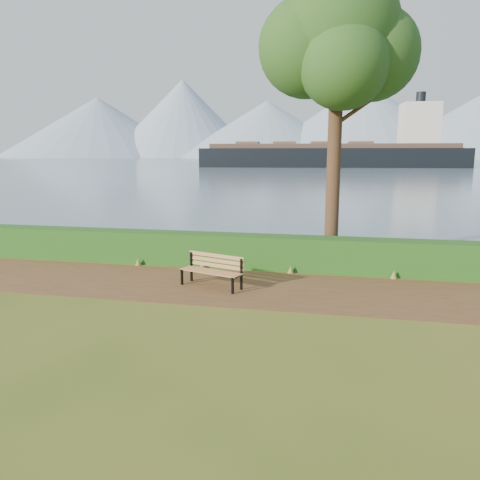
# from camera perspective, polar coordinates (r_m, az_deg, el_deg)

# --- Properties ---
(ground) EXTENTS (140.00, 140.00, 0.00)m
(ground) POSITION_cam_1_polar(r_m,az_deg,el_deg) (12.17, -2.37, -6.06)
(ground) COLOR #455919
(ground) RESTS_ON ground
(path) EXTENTS (40.00, 3.40, 0.01)m
(path) POSITION_cam_1_polar(r_m,az_deg,el_deg) (12.44, -2.03, -5.66)
(path) COLOR #51321B
(path) RESTS_ON ground
(hedge) EXTENTS (32.00, 0.85, 1.00)m
(hedge) POSITION_cam_1_polar(r_m,az_deg,el_deg) (14.50, 0.16, -1.31)
(hedge) COLOR #224E16
(hedge) RESTS_ON ground
(water) EXTENTS (700.00, 510.00, 0.00)m
(water) POSITION_cam_1_polar(r_m,az_deg,el_deg) (271.33, 11.56, 9.52)
(water) COLOR #4B6178
(water) RESTS_ON ground
(mountains) EXTENTS (585.00, 190.00, 70.00)m
(mountains) POSITION_cam_1_polar(r_m,az_deg,el_deg) (418.22, 10.64, 13.61)
(mountains) COLOR #7F94AA
(mountains) RESTS_ON ground
(bench) EXTENTS (1.78, 1.04, 0.86)m
(bench) POSITION_cam_1_polar(r_m,az_deg,el_deg) (12.32, -3.33, -3.47)
(bench) COLOR black
(bench) RESTS_ON ground
(tree) EXTENTS (4.73, 3.92, 9.12)m
(tree) POSITION_cam_1_polar(r_m,az_deg,el_deg) (15.24, 11.83, 22.82)
(tree) COLOR #351E15
(tree) RESTS_ON ground
(cargo_ship) EXTENTS (68.48, 17.39, 20.57)m
(cargo_ship) POSITION_cam_1_polar(r_m,az_deg,el_deg) (125.94, 12.12, 10.05)
(cargo_ship) COLOR black
(cargo_ship) RESTS_ON ground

